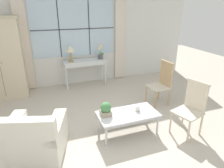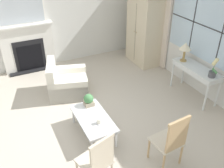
{
  "view_description": "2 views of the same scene",
  "coord_description": "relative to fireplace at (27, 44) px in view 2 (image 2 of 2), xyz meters",
  "views": [
    {
      "loc": [
        -0.98,
        -2.79,
        2.25
      ],
      "look_at": [
        0.27,
        0.66,
        0.78
      ],
      "focal_mm": 32.0,
      "sensor_mm": 36.0,
      "label": 1
    },
    {
      "loc": [
        3.81,
        -1.21,
        3.38
      ],
      "look_at": [
        0.05,
        0.65,
        0.81
      ],
      "focal_mm": 40.0,
      "sensor_mm": 36.0,
      "label": 2
    }
  ],
  "objects": [
    {
      "name": "table_lamp",
      "position": [
        2.7,
        3.12,
        0.34
      ],
      "size": [
        0.28,
        0.28,
        0.45
      ],
      "color": "#9E7F47",
      "rests_on": "console_table"
    },
    {
      "name": "wall_left",
      "position": [
        -0.12,
        1.05,
        0.63
      ],
      "size": [
        0.06,
        7.2,
        2.8
      ],
      "primitive_type": "cube",
      "color": "silver",
      "rests_on": "ground_plane"
    },
    {
      "name": "potted_plant_small",
      "position": [
        2.89,
        0.63,
        -0.24
      ],
      "size": [
        0.19,
        0.19,
        0.25
      ],
      "color": "tan",
      "rests_on": "coffee_table"
    },
    {
      "name": "fireplace",
      "position": [
        0.0,
        0.0,
        0.0
      ],
      "size": [
        0.34,
        1.46,
        2.3
      ],
      "color": "black",
      "rests_on": "ground_plane"
    },
    {
      "name": "armoire",
      "position": [
        0.99,
        3.11,
        0.24
      ],
      "size": [
        1.11,
        0.65,
        2.01
      ],
      "color": "beige",
      "rests_on": "ground_plane"
    },
    {
      "name": "coffee_table",
      "position": [
        3.29,
        0.55,
        -0.4
      ],
      "size": [
        1.1,
        0.57,
        0.41
      ],
      "color": "silver",
      "rests_on": "ground_plane"
    },
    {
      "name": "potted_orchid",
      "position": [
        3.56,
        3.16,
        0.17
      ],
      "size": [
        0.19,
        0.15,
        0.44
      ],
      "color": "#4C4C51",
      "rests_on": "console_table"
    },
    {
      "name": "ground_plane",
      "position": [
        2.91,
        0.45,
        -0.77
      ],
      "size": [
        14.0,
        14.0,
        0.0
      ],
      "primitive_type": "plane",
      "color": "#BCB2A3"
    },
    {
      "name": "wall_back_windowed",
      "position": [
        2.91,
        3.48,
        0.63
      ],
      "size": [
        7.2,
        0.14,
        2.8
      ],
      "color": "silver",
      "rests_on": "ground_plane"
    },
    {
      "name": "console_table",
      "position": [
        3.09,
        3.18,
        -0.09
      ],
      "size": [
        1.22,
        0.43,
        0.76
      ],
      "color": "silver",
      "rests_on": "ground_plane"
    },
    {
      "name": "side_chair_wooden",
      "position": [
        4.53,
        1.38,
        -0.19
      ],
      "size": [
        0.47,
        0.47,
        1.04
      ],
      "color": "beige",
      "rests_on": "ground_plane"
    },
    {
      "name": "accent_chair_wooden",
      "position": [
        4.37,
        0.18,
        -0.21
      ],
      "size": [
        0.54,
        0.54,
        1.0
      ],
      "color": "beige",
      "rests_on": "ground_plane"
    },
    {
      "name": "pillar_candle",
      "position": [
        3.49,
        0.58,
        -0.31
      ],
      "size": [
        0.12,
        0.12,
        0.12
      ],
      "color": "silver",
      "rests_on": "coffee_table"
    },
    {
      "name": "armchair_upholstered",
      "position": [
        1.66,
        0.54,
        -0.5
      ],
      "size": [
        1.12,
        1.11,
        0.83
      ],
      "color": "silver",
      "rests_on": "ground_plane"
    }
  ]
}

